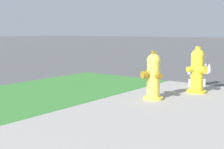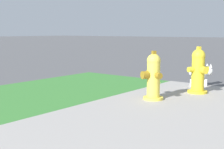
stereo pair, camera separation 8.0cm
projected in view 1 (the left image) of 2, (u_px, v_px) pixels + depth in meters
The scene contains 3 objects.
fire_hydrant_near_corner at pixel (197, 71), 5.32m from camera, with size 0.39×0.38×0.80m.
fire_hydrant_across_street at pixel (153, 76), 4.80m from camera, with size 0.36×0.38×0.76m.
small_white_dog at pixel (199, 74), 6.04m from camera, with size 0.54×0.36×0.43m.
Camera 1 is at (3.02, -1.82, 1.05)m, focal length 50.00 mm.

